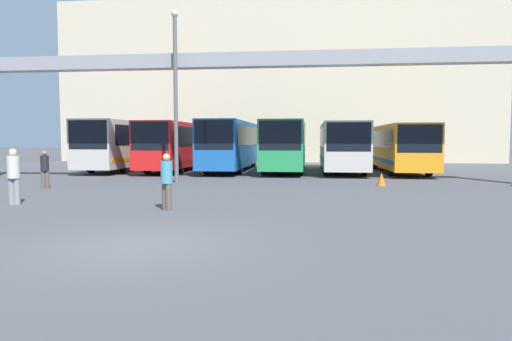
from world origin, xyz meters
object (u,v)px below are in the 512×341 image
(bus_slot_1, at_px, (178,143))
(pedestrian_near_center, at_px, (167,180))
(bus_slot_3, at_px, (285,143))
(bus_slot_4, at_px, (342,144))
(bus_slot_0, at_px, (128,142))
(traffic_cone, at_px, (381,179))
(bus_slot_5, at_px, (400,145))
(lamp_post, at_px, (176,90))
(bus_slot_2, at_px, (232,143))
(pedestrian_near_left, at_px, (45,168))
(pedestrian_mid_left, at_px, (14,175))

(bus_slot_1, distance_m, pedestrian_near_center, 17.82)
(bus_slot_3, distance_m, bus_slot_4, 3.71)
(bus_slot_0, distance_m, traffic_cone, 18.56)
(bus_slot_0, xyz_separation_m, bus_slot_1, (3.69, -0.31, -0.07))
(traffic_cone, bearing_deg, bus_slot_0, 149.90)
(bus_slot_5, bearing_deg, pedestrian_near_center, -120.37)
(bus_slot_5, bearing_deg, lamp_post, -145.08)
(bus_slot_2, bearing_deg, bus_slot_0, -177.72)
(bus_slot_1, relative_size, bus_slot_3, 1.05)
(bus_slot_0, xyz_separation_m, bus_slot_5, (18.47, -0.33, -0.18))
(pedestrian_near_left, relative_size, traffic_cone, 2.67)
(bus_slot_3, height_order, lamp_post, lamp_post)
(bus_slot_3, bearing_deg, bus_slot_2, 166.86)
(pedestrian_mid_left, xyz_separation_m, traffic_cone, (12.91, 7.64, -0.67))
(bus_slot_0, relative_size, pedestrian_near_center, 6.78)
(bus_slot_3, distance_m, bus_slot_5, 7.39)
(bus_slot_5, height_order, pedestrian_near_center, bus_slot_5)
(bus_slot_1, bearing_deg, pedestrian_near_center, -74.57)
(bus_slot_2, relative_size, pedestrian_near_center, 7.12)
(bus_slot_2, xyz_separation_m, bus_slot_4, (7.39, -0.54, -0.08))
(bus_slot_3, xyz_separation_m, pedestrian_mid_left, (-7.99, -16.35, -0.91))
(bus_slot_0, height_order, lamp_post, lamp_post)
(bus_slot_2, xyz_separation_m, pedestrian_mid_left, (-4.30, -17.21, -0.93))
(bus_slot_3, bearing_deg, bus_slot_5, 1.84)
(pedestrian_near_center, bearing_deg, bus_slot_4, -77.25)
(pedestrian_near_left, bearing_deg, bus_slot_5, -171.95)
(bus_slot_0, height_order, bus_slot_2, bus_slot_0)
(bus_slot_4, height_order, pedestrian_mid_left, bus_slot_4)
(pedestrian_near_center, height_order, pedestrian_mid_left, pedestrian_mid_left)
(traffic_cone, bearing_deg, lamp_post, 177.90)
(bus_slot_5, distance_m, lamp_post, 15.25)
(bus_slot_1, bearing_deg, bus_slot_4, 0.35)
(bus_slot_3, height_order, bus_slot_5, bus_slot_3)
(bus_slot_5, bearing_deg, pedestrian_mid_left, -132.85)
(bus_slot_3, bearing_deg, pedestrian_mid_left, -116.06)
(pedestrian_near_left, bearing_deg, bus_slot_4, -165.07)
(bus_slot_5, relative_size, pedestrian_mid_left, 5.95)
(bus_slot_2, height_order, bus_slot_5, bus_slot_2)
(traffic_cone, distance_m, lamp_post, 10.71)
(bus_slot_0, xyz_separation_m, bus_slot_4, (14.78, -0.25, -0.11))
(bus_slot_0, height_order, traffic_cone, bus_slot_0)
(lamp_post, bearing_deg, traffic_cone, -2.10)
(bus_slot_0, distance_m, bus_slot_3, 11.10)
(pedestrian_mid_left, bearing_deg, bus_slot_4, -137.68)
(bus_slot_5, bearing_deg, bus_slot_0, 178.97)
(bus_slot_4, height_order, traffic_cone, bus_slot_4)
(bus_slot_2, relative_size, bus_slot_4, 1.10)
(bus_slot_4, height_order, lamp_post, lamp_post)
(lamp_post, bearing_deg, pedestrian_mid_left, -111.10)
(bus_slot_1, bearing_deg, pedestrian_near_left, -101.76)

